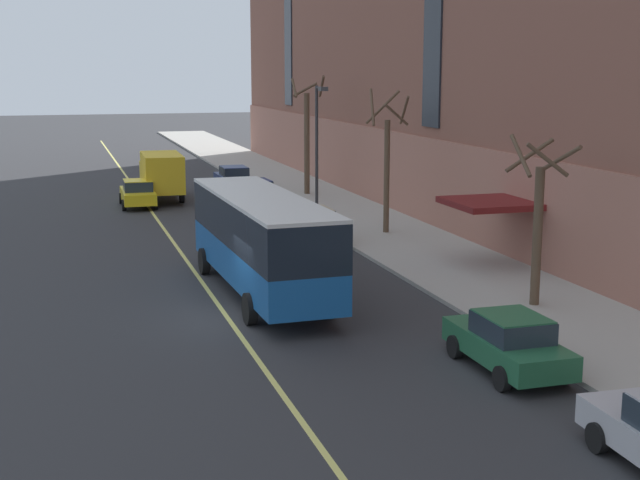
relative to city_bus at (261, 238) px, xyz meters
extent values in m
plane|color=#303033|center=(-1.03, -2.64, -2.04)|extent=(260.00, 260.00, 0.00)
cube|color=#ADA89E|center=(8.38, 0.36, -1.97)|extent=(5.61, 160.00, 0.15)
cube|color=#A56A58|center=(11.12, -2.64, 0.16)|extent=(0.14, 110.00, 4.40)
cube|color=maroon|center=(9.59, 1.59, 0.56)|extent=(3.20, 3.40, 0.24)
cube|color=#19569E|center=(0.00, -0.03, -0.80)|extent=(2.86, 11.26, 1.24)
cube|color=black|center=(0.00, -0.03, 0.58)|extent=(2.88, 11.26, 1.52)
cube|color=silver|center=(0.00, -0.03, 1.40)|extent=(2.89, 11.26, 0.12)
cube|color=#19232D|center=(-0.16, 5.60, 0.43)|extent=(2.34, 0.15, 1.14)
cube|color=orange|center=(-0.16, 5.61, 1.16)|extent=(1.78, 0.11, 0.28)
cube|color=black|center=(-0.16, 5.62, -1.32)|extent=(2.49, 0.19, 0.24)
cube|color=white|center=(-1.05, 5.59, -1.07)|extent=(0.28, 0.07, 0.18)
cube|color=white|center=(0.72, 5.65, -1.07)|extent=(0.28, 0.07, 0.18)
cylinder|color=black|center=(-1.38, 3.85, -1.54)|extent=(0.33, 1.01, 1.00)
cylinder|color=black|center=(1.16, 3.93, -1.54)|extent=(0.33, 1.01, 1.00)
cylinder|color=black|center=(-1.17, -3.42, -1.54)|extent=(0.33, 1.01, 1.00)
cylinder|color=black|center=(1.37, -3.35, -1.54)|extent=(0.33, 1.01, 1.00)
cube|color=navy|center=(4.23, 19.97, -1.40)|extent=(1.83, 4.61, 0.64)
cube|color=#232D38|center=(4.24, 19.75, -0.80)|extent=(1.56, 2.09, 0.56)
cube|color=navy|center=(4.24, 19.75, -0.50)|extent=(1.52, 2.00, 0.04)
cylinder|color=black|center=(3.36, 21.36, -1.72)|extent=(0.24, 0.65, 0.64)
cylinder|color=black|center=(5.03, 21.41, -1.72)|extent=(0.24, 0.65, 0.64)
cylinder|color=black|center=(3.44, 18.54, -1.72)|extent=(0.24, 0.65, 0.64)
cylinder|color=black|center=(5.11, 18.58, -1.72)|extent=(0.24, 0.65, 0.64)
cylinder|color=black|center=(3.71, -14.63, -1.72)|extent=(0.24, 0.65, 0.64)
cube|color=#BCAD89|center=(4.45, 9.01, -1.40)|extent=(1.73, 4.52, 0.64)
cube|color=#232D38|center=(4.45, 8.79, -0.80)|extent=(1.52, 2.03, 0.56)
cube|color=#BCAD89|center=(4.45, 8.79, -0.50)|extent=(1.48, 1.94, 0.04)
cylinder|color=black|center=(3.61, 10.41, -1.72)|extent=(0.22, 0.64, 0.64)
cylinder|color=black|center=(5.30, 10.41, -1.72)|extent=(0.22, 0.64, 0.64)
cylinder|color=black|center=(3.60, 7.62, -1.72)|extent=(0.22, 0.64, 0.64)
cylinder|color=black|center=(5.29, 7.61, -1.72)|extent=(0.22, 0.64, 0.64)
cube|color=navy|center=(4.38, 27.06, -1.40)|extent=(1.82, 4.62, 0.64)
cube|color=#232D38|center=(4.38, 26.83, -0.80)|extent=(1.60, 2.08, 0.56)
cube|color=navy|center=(4.38, 26.83, -0.50)|extent=(1.57, 1.99, 0.04)
cylinder|color=black|center=(3.49, 28.49, -1.72)|extent=(0.22, 0.64, 0.64)
cylinder|color=black|center=(5.27, 28.49, -1.72)|extent=(0.22, 0.64, 0.64)
cylinder|color=black|center=(3.49, 25.63, -1.72)|extent=(0.22, 0.64, 0.64)
cylinder|color=black|center=(5.27, 25.63, -1.72)|extent=(0.22, 0.64, 0.64)
cube|color=#23603D|center=(4.37, -9.54, -1.40)|extent=(1.77, 4.30, 0.64)
cube|color=#232D38|center=(4.37, -9.75, -0.80)|extent=(1.54, 1.94, 0.56)
cube|color=#23603D|center=(4.37, -9.75, -0.50)|extent=(1.51, 1.85, 0.04)
cylinder|color=black|center=(3.51, -8.21, -1.72)|extent=(0.22, 0.64, 0.64)
cylinder|color=black|center=(5.22, -8.20, -1.72)|extent=(0.22, 0.64, 0.64)
cylinder|color=black|center=(3.53, -10.87, -1.72)|extent=(0.22, 0.64, 0.64)
cylinder|color=black|center=(5.23, -10.86, -1.72)|extent=(0.22, 0.64, 0.64)
cube|color=gold|center=(-0.65, 23.10, -0.27)|extent=(2.34, 4.82, 2.15)
cube|color=gold|center=(-0.55, 26.53, -0.79)|extent=(2.14, 1.76, 1.60)
cube|color=#1E2833|center=(-0.52, 27.40, -0.54)|extent=(1.87, 0.14, 0.80)
cylinder|color=black|center=(-1.59, 26.56, -1.62)|extent=(0.29, 0.85, 0.84)
cylinder|color=black|center=(0.50, 26.49, -1.62)|extent=(0.29, 0.85, 0.84)
cylinder|color=black|center=(-1.71, 22.56, -1.62)|extent=(0.29, 0.85, 0.84)
cylinder|color=black|center=(0.38, 22.49, -1.62)|extent=(0.29, 0.85, 0.84)
cube|color=yellow|center=(-2.23, 21.71, -1.40)|extent=(1.83, 4.38, 0.64)
cube|color=#232D38|center=(-2.23, 21.50, -0.80)|extent=(1.58, 1.98, 0.56)
cube|color=yellow|center=(-2.23, 21.50, -0.50)|extent=(1.55, 1.90, 0.04)
cylinder|color=black|center=(-3.07, 23.08, -1.72)|extent=(0.23, 0.64, 0.64)
cylinder|color=black|center=(-1.34, 23.05, -1.72)|extent=(0.23, 0.64, 0.64)
cylinder|color=black|center=(-3.12, 20.38, -1.72)|extent=(0.23, 0.64, 0.64)
cylinder|color=black|center=(-1.38, 20.35, -1.72)|extent=(0.23, 0.64, 0.64)
cylinder|color=brown|center=(8.20, -4.32, 0.38)|extent=(0.31, 0.31, 4.54)
cylinder|color=brown|center=(9.04, -4.16, 2.89)|extent=(0.46, 1.77, 1.00)
cylinder|color=brown|center=(8.25, -3.51, 2.95)|extent=(1.69, 0.24, 1.12)
cylinder|color=brown|center=(7.50, -4.27, 3.03)|extent=(0.23, 1.51, 1.27)
cylinder|color=brown|center=(8.05, -4.96, 2.95)|extent=(1.40, 0.45, 1.11)
cylinder|color=brown|center=(8.20, 9.38, 0.75)|extent=(0.27, 0.27, 5.28)
cylinder|color=brown|center=(8.98, 9.24, 3.84)|extent=(0.42, 1.66, 1.38)
cylinder|color=brown|center=(8.26, 10.18, 3.94)|extent=(1.68, 0.23, 1.59)
cylinder|color=brown|center=(7.51, 9.55, 3.98)|extent=(0.48, 1.50, 1.67)
cylinder|color=brown|center=(8.39, 8.75, 3.67)|extent=(1.36, 0.51, 1.05)
cylinder|color=brown|center=(8.20, 23.08, 1.18)|extent=(0.34, 0.34, 6.15)
cylinder|color=brown|center=(9.11, 22.93, 4.66)|extent=(0.48, 1.92, 1.32)
cylinder|color=brown|center=(8.31, 23.80, 4.44)|extent=(1.52, 0.38, 0.90)
cylinder|color=brown|center=(7.44, 23.17, 4.57)|extent=(0.33, 1.62, 1.14)
cylinder|color=#2D2D30|center=(6.17, 14.10, 1.50)|extent=(0.16, 0.16, 6.79)
cylinder|color=#2D2D30|center=(6.17, 13.55, 4.79)|extent=(0.10, 1.10, 0.10)
cube|color=#3D3D3F|center=(6.17, 13.00, 4.74)|extent=(0.36, 0.60, 0.20)
cylinder|color=red|center=(6.07, -7.83, -1.62)|extent=(0.24, 0.24, 0.55)
sphere|color=silver|center=(6.07, -7.83, -1.27)|extent=(0.20, 0.20, 0.20)
cylinder|color=silver|center=(5.91, -7.83, -1.56)|extent=(0.10, 0.09, 0.09)
cylinder|color=silver|center=(6.23, -7.83, -1.56)|extent=(0.10, 0.09, 0.09)
cube|color=#E0D66B|center=(-1.70, 0.36, -2.04)|extent=(0.16, 140.00, 0.01)
camera|label=1|loc=(-6.73, -29.49, 5.78)|focal=50.00mm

